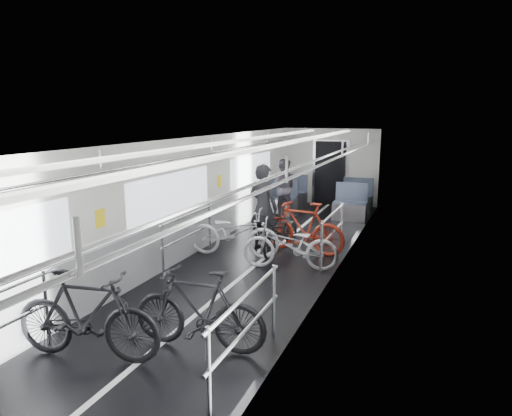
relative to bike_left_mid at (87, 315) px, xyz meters
The scene contains 9 objects.
car_shell 5.20m from the bike_left_mid, 83.41° to the left, with size 3.02×14.01×2.41m.
bike_left_mid is the anchor object (origin of this frame).
bike_left_far 4.27m from the bike_left_mid, 90.43° to the left, with size 0.66×1.88×0.99m, color silver.
bike_right_near 1.30m from the bike_left_mid, 32.13° to the left, with size 0.49×1.73×1.04m, color black.
bike_right_mid 4.12m from the bike_left_mid, 72.09° to the left, with size 0.62×1.78×0.93m, color silver.
bike_right_far 5.14m from the bike_left_mid, 76.35° to the left, with size 0.51×1.81×1.09m, color maroon.
bike_aisle 4.90m from the bike_left_mid, 80.53° to the left, with size 0.58×1.67×0.88m, color black.
person_standing 4.95m from the bike_left_mid, 85.88° to the left, with size 0.67×0.44×1.84m, color black.
person_seated 8.14m from the bike_left_mid, 91.78° to the left, with size 0.79×0.62×1.62m, color #2E2931.
Camera 1 is at (3.06, -7.25, 2.87)m, focal length 32.00 mm.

